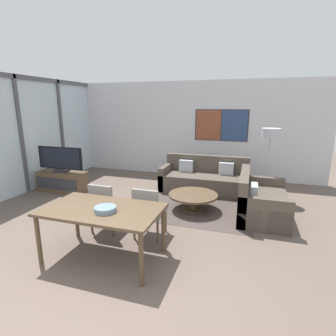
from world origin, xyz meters
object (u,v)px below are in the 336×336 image
object	(u,v)px
dining_chair_centre	(148,209)
tv_console	(62,182)
coffee_table	(193,198)
dining_chair_left	(105,204)
dining_table	(102,213)
television	(60,159)
floor_lamp	(270,138)
sofa_main	(205,179)
sofa_side	(258,202)
fruit_bowl	(105,209)

from	to	relation	value
dining_chair_centre	tv_console	bearing A→B (deg)	152.38
coffee_table	dining_chair_left	world-z (taller)	dining_chair_left
coffee_table	tv_console	bearing A→B (deg)	177.24
coffee_table	dining_chair_left	xyz separation A→B (m)	(-1.21, -1.38, 0.23)
coffee_table	dining_table	distance (m)	2.28
dining_chair_centre	television	bearing A→B (deg)	152.37
coffee_table	floor_lamp	distance (m)	2.21
dining_chair_centre	sofa_main	bearing A→B (deg)	81.01
tv_console	sofa_side	bearing A→B (deg)	-0.62
tv_console	coffee_table	size ratio (longest dim) A/B	1.24
television	sofa_main	distance (m)	3.61
television	dining_chair_centre	distance (m)	3.32
dining_chair_centre	fruit_bowl	size ratio (longest dim) A/B	2.93
sofa_side	television	bearing A→B (deg)	89.37
coffee_table	fruit_bowl	xyz separation A→B (m)	(-0.71, -2.17, 0.52)
sofa_side	fruit_bowl	xyz separation A→B (m)	(-1.99, -2.29, 0.50)
television	floor_lamp	bearing A→B (deg)	12.16
dining_table	sofa_side	bearing A→B (deg)	46.40
coffee_table	dining_chair_centre	bearing A→B (deg)	-107.53
sofa_main	television	bearing A→B (deg)	-160.31
dining_table	fruit_bowl	size ratio (longest dim) A/B	5.53
sofa_main	fruit_bowl	size ratio (longest dim) A/B	7.35
television	sofa_side	world-z (taller)	television
sofa_side	dining_chair_left	distance (m)	2.90
tv_console	sofa_side	size ratio (longest dim) A/B	0.80
television	coffee_table	xyz separation A→B (m)	(3.36, -0.16, -0.56)
sofa_main	dining_chair_left	xyz separation A→B (m)	(-1.21, -2.74, 0.21)
dining_chair_left	television	bearing A→B (deg)	144.31
tv_console	fruit_bowl	distance (m)	3.57
fruit_bowl	floor_lamp	bearing A→B (deg)	57.25
television	tv_console	bearing A→B (deg)	-90.00
floor_lamp	fruit_bowl	bearing A→B (deg)	-122.75
sofa_main	floor_lamp	xyz separation A→B (m)	(1.46, -0.16, 1.13)
floor_lamp	tv_console	bearing A→B (deg)	-167.83
tv_console	sofa_main	bearing A→B (deg)	19.70
sofa_side	coffee_table	xyz separation A→B (m)	(-1.27, -0.11, -0.02)
floor_lamp	coffee_table	bearing A→B (deg)	-140.51
sofa_side	dining_chair_centre	distance (m)	2.27
sofa_side	floor_lamp	distance (m)	1.58
dining_chair_left	dining_chair_centre	size ratio (longest dim) A/B	1.00
coffee_table	floor_lamp	xyz separation A→B (m)	(1.46, 1.20, 1.15)
dining_chair_left	coffee_table	bearing A→B (deg)	48.75
sofa_main	dining_chair_centre	size ratio (longest dim) A/B	2.51
sofa_side	dining_table	size ratio (longest dim) A/B	0.96
dining_table	fruit_bowl	bearing A→B (deg)	-39.57
dining_table	floor_lamp	world-z (taller)	floor_lamp
dining_chair_left	floor_lamp	xyz separation A→B (m)	(2.67, 2.58, 0.92)
coffee_table	dining_chair_left	distance (m)	1.85
tv_console	dining_chair_centre	distance (m)	3.31
dining_chair_centre	floor_lamp	xyz separation A→B (m)	(1.89, 2.57, 0.92)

